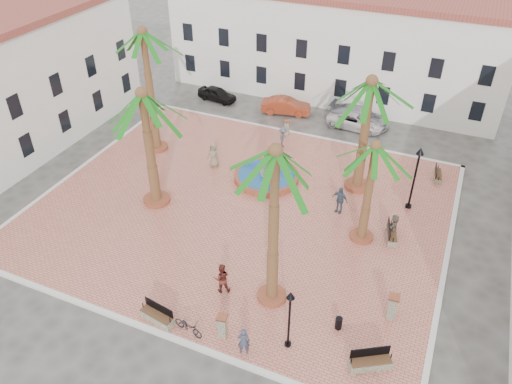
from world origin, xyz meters
TOP-DOWN VIEW (x-y plane):
  - ground at (0.00, 0.00)m, footprint 120.00×120.00m
  - plaza at (0.00, 0.00)m, footprint 26.00×22.00m
  - kerb_n at (0.00, 11.00)m, footprint 26.30×0.30m
  - kerb_s at (0.00, -11.00)m, footprint 26.30×0.30m
  - kerb_e at (13.00, 0.00)m, footprint 0.30×22.30m
  - kerb_w at (-13.00, 0.00)m, footprint 0.30×22.30m
  - building_north at (-0.00, 19.99)m, footprint 30.40×7.40m
  - building_west at (-19.00, 0.00)m, footprint 6.40×24.40m
  - fountain at (0.24, 3.61)m, footprint 4.61×4.61m
  - palm_nw at (-9.28, 4.24)m, footprint 5.31×5.31m
  - palm_sw at (-5.50, -1.75)m, footprint 5.81×5.81m
  - palm_s at (4.80, -6.64)m, footprint 5.05×5.05m
  - palm_e at (8.00, 0.03)m, footprint 4.66×4.66m
  - palm_ne at (6.41, 5.25)m, footprint 5.81×5.81m
  - bench_s at (0.08, -10.38)m, footprint 1.97×0.88m
  - bench_se at (10.54, -8.80)m, footprint 2.02×1.56m
  - bench_e at (9.66, 0.72)m, footprint 0.99×1.91m
  - bench_ne at (11.42, 8.59)m, footprint 0.72×1.68m
  - lamppost_s at (6.65, -9.17)m, footprint 0.40×0.40m
  - lamppost_e at (10.10, 4.31)m, footprint 0.49×0.49m
  - bollard_se at (3.54, -9.92)m, footprint 0.57×0.57m
  - bollard_n at (-0.76, 10.40)m, footprint 0.50×0.50m
  - bollard_e at (10.84, -5.46)m, footprint 0.57×0.57m
  - litter_bin at (8.59, -7.21)m, footprint 0.35×0.35m
  - cyclist_a at (4.89, -10.40)m, footprint 0.70×0.59m
  - bicycle_a at (1.90, -10.40)m, footprint 1.79×0.91m
  - cyclist_b at (2.16, -7.24)m, footprint 1.11×1.02m
  - pedestrian_fountain_a at (-3.98, 3.67)m, footprint 0.96×0.64m
  - pedestrian_fountain_b at (6.00, 2.01)m, footprint 1.20×0.74m
  - pedestrian_north at (-0.33, 8.35)m, footprint 0.72×1.14m
  - pedestrian_east at (9.68, 1.00)m, footprint 0.76×1.50m
  - car_black at (-9.12, 14.22)m, footprint 3.90×1.98m
  - car_red at (-2.28, 14.23)m, footprint 4.55×2.37m
  - car_silver at (4.13, 14.82)m, footprint 5.39×2.61m
  - car_white at (4.06, 14.03)m, footprint 4.92×2.54m

SIDE VIEW (x-z plane):
  - ground at x=0.00m, z-range 0.00..0.00m
  - plaza at x=0.00m, z-range 0.00..0.15m
  - kerb_n at x=0.00m, z-range 0.00..0.16m
  - kerb_s at x=0.00m, z-range 0.00..0.16m
  - kerb_e at x=13.00m, z-range 0.00..0.16m
  - kerb_w at x=-13.00m, z-range 0.00..0.16m
  - bench_ne at x=11.42m, z-range -0.04..0.82m
  - bench_e at x=9.66m, z-range -0.06..0.91m
  - bench_s at x=0.08m, z-range -0.07..0.93m
  - bench_se at x=10.54m, z-range -0.08..0.97m
  - fountain at x=0.24m, z-range -0.72..1.66m
  - litter_bin at x=8.59m, z-range 0.15..0.84m
  - bicycle_a at x=1.90m, z-range 0.15..1.05m
  - car_black at x=-9.12m, z-range 0.00..1.27m
  - car_white at x=4.06m, z-range 0.00..1.33m
  - car_red at x=-2.28m, z-range 0.00..1.43m
  - car_silver at x=4.13m, z-range 0.00..1.51m
  - bollard_n at x=-0.76m, z-range 0.17..1.43m
  - bollard_se at x=3.54m, z-range 0.17..1.56m
  - bollard_e at x=10.84m, z-range 0.18..1.66m
  - pedestrian_east at x=9.68m, z-range 0.15..1.69m
  - cyclist_a at x=4.89m, z-range 0.15..1.79m
  - pedestrian_north at x=-0.33m, z-range 0.15..1.84m
  - cyclist_b at x=2.16m, z-range 0.15..1.97m
  - pedestrian_fountain_b at x=6.00m, z-range 0.15..2.05m
  - pedestrian_fountain_a at x=-3.98m, z-range 0.15..2.08m
  - lamppost_s at x=6.65m, z-range 0.80..4.44m
  - lamppost_e at x=10.10m, z-range 0.95..5.48m
  - building_north at x=0.00m, z-range 0.02..9.52m
  - building_west at x=-19.00m, z-range 0.02..10.02m
  - palm_e at x=8.00m, z-range 2.46..9.25m
  - palm_sw at x=-5.50m, z-range 2.91..11.12m
  - palm_ne at x=6.41m, z-range 2.94..11.20m
  - palm_s at x=4.80m, z-range 3.58..12.96m
  - palm_nw at x=-9.28m, z-range 3.62..13.18m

